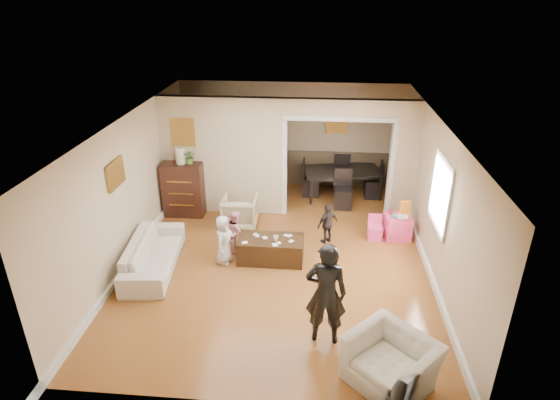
# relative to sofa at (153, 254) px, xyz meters

# --- Properties ---
(floor) EXTENTS (7.00, 7.00, 0.00)m
(floor) POSITION_rel_sofa_xyz_m (2.22, 0.66, -0.29)
(floor) COLOR #996027
(floor) RESTS_ON ground
(partition_left) EXTENTS (2.75, 0.18, 2.60)m
(partition_left) POSITION_rel_sofa_xyz_m (0.84, 2.46, 1.01)
(partition_left) COLOR #C6B191
(partition_left) RESTS_ON ground
(partition_right) EXTENTS (0.55, 0.18, 2.60)m
(partition_right) POSITION_rel_sofa_xyz_m (4.69, 2.46, 1.01)
(partition_right) COLOR #C6B191
(partition_right) RESTS_ON ground
(partition_header) EXTENTS (2.22, 0.18, 0.35)m
(partition_header) POSITION_rel_sofa_xyz_m (3.32, 2.46, 2.13)
(partition_header) COLOR #C6B191
(partition_header) RESTS_ON partition_right
(window_pane) EXTENTS (0.03, 0.95, 1.10)m
(window_pane) POSITION_rel_sofa_xyz_m (4.95, 0.26, 1.26)
(window_pane) COLOR white
(window_pane) RESTS_ON ground
(framed_art_partition) EXTENTS (0.45, 0.03, 0.55)m
(framed_art_partition) POSITION_rel_sofa_xyz_m (0.02, 2.36, 1.56)
(framed_art_partition) COLOR brown
(framed_art_partition) RESTS_ON partition_left
(framed_art_sofa_wall) EXTENTS (0.03, 0.55, 0.40)m
(framed_art_sofa_wall) POSITION_rel_sofa_xyz_m (-0.49, 0.06, 1.51)
(framed_art_sofa_wall) COLOR brown
(framed_art_alcove) EXTENTS (0.45, 0.03, 0.55)m
(framed_art_alcove) POSITION_rel_sofa_xyz_m (3.32, 4.10, 1.41)
(framed_art_alcove) COLOR brown
(sofa) EXTENTS (0.96, 2.05, 0.58)m
(sofa) POSITION_rel_sofa_xyz_m (0.00, 0.00, 0.00)
(sofa) COLOR beige
(sofa) RESTS_ON ground
(armchair_back) EXTENTS (0.73, 0.75, 0.67)m
(armchair_back) POSITION_rel_sofa_xyz_m (1.29, 1.75, 0.04)
(armchair_back) COLOR tan
(armchair_back) RESTS_ON ground
(armchair_front) EXTENTS (1.36, 1.35, 0.67)m
(armchair_front) POSITION_rel_sofa_xyz_m (3.92, -2.34, 0.04)
(armchair_front) COLOR beige
(armchair_front) RESTS_ON ground
(dresser) EXTENTS (0.88, 0.49, 1.21)m
(dresser) POSITION_rel_sofa_xyz_m (-0.03, 2.20, 0.31)
(dresser) COLOR #361A10
(dresser) RESTS_ON ground
(table_lamp) EXTENTS (0.22, 0.22, 0.36)m
(table_lamp) POSITION_rel_sofa_xyz_m (-0.03, 2.20, 1.09)
(table_lamp) COLOR beige
(table_lamp) RESTS_ON dresser
(potted_plant) EXTENTS (0.29, 0.25, 0.32)m
(potted_plant) POSITION_rel_sofa_xyz_m (0.17, 2.20, 1.08)
(potted_plant) COLOR #4C7735
(potted_plant) RESTS_ON dresser
(coffee_table) EXTENTS (1.21, 0.61, 0.45)m
(coffee_table) POSITION_rel_sofa_xyz_m (2.08, 0.44, -0.06)
(coffee_table) COLOR #382211
(coffee_table) RESTS_ON ground
(coffee_cup) EXTENTS (0.10, 0.10, 0.09)m
(coffee_cup) POSITION_rel_sofa_xyz_m (2.18, 0.39, 0.21)
(coffee_cup) COLOR silver
(coffee_cup) RESTS_ON coffee_table
(play_table) EXTENTS (0.55, 0.55, 0.48)m
(play_table) POSITION_rel_sofa_xyz_m (4.55, 1.52, -0.05)
(play_table) COLOR #FF4381
(play_table) RESTS_ON ground
(cereal_box) EXTENTS (0.21, 0.09, 0.30)m
(cereal_box) POSITION_rel_sofa_xyz_m (4.67, 1.62, 0.34)
(cereal_box) COLOR yellow
(cereal_box) RESTS_ON play_table
(cyan_cup) EXTENTS (0.08, 0.08, 0.08)m
(cyan_cup) POSITION_rel_sofa_xyz_m (4.45, 1.47, 0.23)
(cyan_cup) COLOR #23B3AD
(cyan_cup) RESTS_ON play_table
(toy_block) EXTENTS (0.10, 0.09, 0.05)m
(toy_block) POSITION_rel_sofa_xyz_m (4.43, 1.64, 0.21)
(toy_block) COLOR red
(toy_block) RESTS_ON play_table
(play_bowl) EXTENTS (0.26, 0.26, 0.06)m
(play_bowl) POSITION_rel_sofa_xyz_m (4.60, 1.40, 0.22)
(play_bowl) COLOR white
(play_bowl) RESTS_ON play_table
(dining_table) EXTENTS (2.01, 1.38, 0.65)m
(dining_table) POSITION_rel_sofa_xyz_m (3.50, 3.48, 0.03)
(dining_table) COLOR black
(dining_table) RESTS_ON ground
(adult_person) EXTENTS (0.61, 0.42, 1.60)m
(adult_person) POSITION_rel_sofa_xyz_m (3.07, -1.61, 0.51)
(adult_person) COLOR black
(adult_person) RESTS_ON ground
(child_kneel_a) EXTENTS (0.38, 0.51, 0.94)m
(child_kneel_a) POSITION_rel_sofa_xyz_m (1.23, 0.29, 0.18)
(child_kneel_a) COLOR silver
(child_kneel_a) RESTS_ON ground
(child_kneel_b) EXTENTS (0.43, 0.49, 0.83)m
(child_kneel_b) POSITION_rel_sofa_xyz_m (1.38, 0.74, 0.13)
(child_kneel_b) COLOR pink
(child_kneel_b) RESTS_ON ground
(child_toddler) EXTENTS (0.51, 0.47, 0.83)m
(child_toddler) POSITION_rel_sofa_xyz_m (3.13, 1.19, 0.13)
(child_toddler) COLOR black
(child_toddler) RESTS_ON ground
(craft_papers) EXTENTS (0.95, 0.49, 0.00)m
(craft_papers) POSITION_rel_sofa_xyz_m (2.09, 0.43, 0.16)
(craft_papers) COLOR white
(craft_papers) RESTS_ON coffee_table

